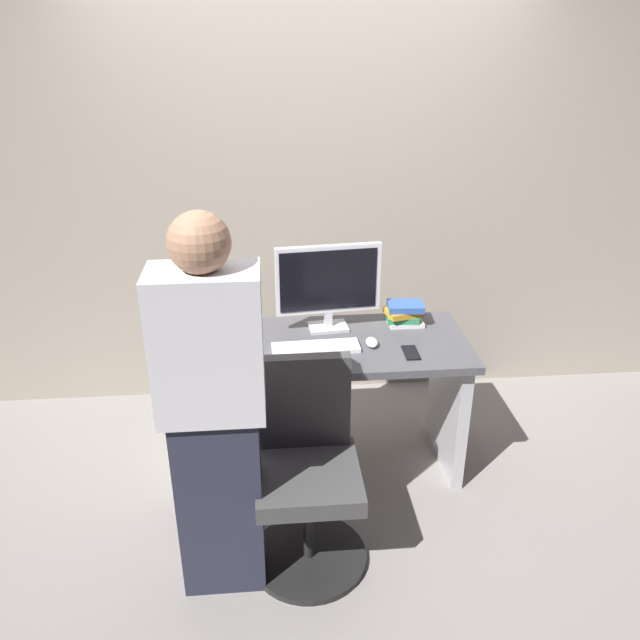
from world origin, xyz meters
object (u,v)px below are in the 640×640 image
at_px(keyboard, 316,348).
at_px(cell_phone, 411,353).
at_px(office_chair, 307,475).
at_px(person_at_desk, 214,414).
at_px(book_stack, 404,313).
at_px(mouse, 372,342).
at_px(monitor, 328,283).
at_px(desk, 319,382).
at_px(cup_near_keyboard, 230,344).

xyz_separation_m(keyboard, cell_phone, (0.46, -0.08, -0.01)).
distance_m(office_chair, person_at_desk, 0.56).
xyz_separation_m(office_chair, person_at_desk, (-0.36, -0.12, 0.41)).
bearing_deg(book_stack, keyboard, -153.23).
xyz_separation_m(mouse, cell_phone, (0.18, -0.10, -0.01)).
relative_size(office_chair, book_stack, 4.49).
bearing_deg(monitor, person_at_desk, -120.47).
bearing_deg(mouse, cell_phone, -29.93).
height_order(keyboard, book_stack, book_stack).
relative_size(monitor, keyboard, 1.26).
relative_size(desk, mouse, 15.03).
bearing_deg(book_stack, person_at_desk, -135.49).
bearing_deg(office_chair, desk, 80.34).
bearing_deg(desk, mouse, -11.02).
bearing_deg(keyboard, cell_phone, -12.71).
bearing_deg(desk, cell_phone, -19.21).
height_order(keyboard, mouse, mouse).
xyz_separation_m(keyboard, cup_near_keyboard, (-0.42, 0.00, 0.04)).
height_order(mouse, cup_near_keyboard, cup_near_keyboard).
height_order(desk, book_stack, book_stack).
distance_m(person_at_desk, cell_phone, 1.09).
xyz_separation_m(desk, office_chair, (-0.11, -0.63, -0.09)).
bearing_deg(desk, cup_near_keyboard, -171.50).
xyz_separation_m(office_chair, cell_phone, (0.54, 0.48, 0.32)).
distance_m(monitor, mouse, 0.38).
distance_m(desk, office_chair, 0.64).
distance_m(person_at_desk, monitor, 1.06).
bearing_deg(keyboard, mouse, 1.24).
relative_size(office_chair, cup_near_keyboard, 10.23).
bearing_deg(person_at_desk, book_stack, 44.51).
bearing_deg(mouse, monitor, 132.99).
bearing_deg(cup_near_keyboard, cell_phone, -5.59).
bearing_deg(person_at_desk, cup_near_keyboard, 87.31).
relative_size(desk, keyboard, 3.50).
bearing_deg(person_at_desk, keyboard, 56.42).
distance_m(monitor, cup_near_keyboard, 0.59).
distance_m(desk, monitor, 0.51).
bearing_deg(cell_phone, person_at_desk, -146.28).
bearing_deg(monitor, mouse, -47.01).
bearing_deg(cup_near_keyboard, book_stack, 15.10).
bearing_deg(monitor, book_stack, 2.50).
xyz_separation_m(desk, monitor, (0.06, 0.16, 0.48)).
relative_size(desk, cup_near_keyboard, 16.36).
relative_size(keyboard, cell_phone, 2.99).
bearing_deg(book_stack, desk, -159.06).
xyz_separation_m(keyboard, book_stack, (0.49, 0.25, 0.05)).
bearing_deg(desk, book_stack, 20.94).
relative_size(mouse, cup_near_keyboard, 1.09).
height_order(keyboard, cell_phone, keyboard).
height_order(monitor, keyboard, monitor).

